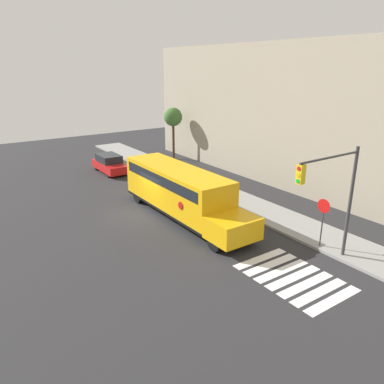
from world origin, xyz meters
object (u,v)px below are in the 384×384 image
stop_sign (323,216)px  traffic_light (335,190)px  tree_near_sidewalk (173,118)px  parked_car (110,164)px  school_bus (180,190)px

stop_sign → traffic_light: bearing=-41.6°
tree_near_sidewalk → stop_sign: bearing=-11.1°
parked_car → tree_near_sidewalk: 8.14m
stop_sign → tree_near_sidewalk: size_ratio=0.53×
school_bus → stop_sign: 8.63m
parked_car → stop_sign: 20.35m
stop_sign → tree_near_sidewalk: tree_near_sidewalk is taller
stop_sign → tree_near_sidewalk: (-21.13, 4.14, 2.33)m
school_bus → traffic_light: (9.12, 2.46, 2.01)m
parked_car → stop_sign: stop_sign is taller
stop_sign → tree_near_sidewalk: 21.65m
parked_car → traffic_light: (21.34, 2.06, 2.99)m
school_bus → tree_near_sidewalk: size_ratio=2.14×
parked_car → tree_near_sidewalk: size_ratio=0.84×
stop_sign → traffic_light: 2.57m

